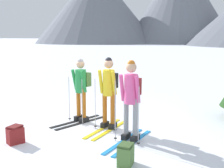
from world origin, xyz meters
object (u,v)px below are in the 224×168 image
Objects in this scene: skier_in_green at (81,87)px; skier_in_pink at (131,96)px; skier_in_yellow at (109,89)px; backpack_on_snow_front at (15,135)px; backpack_on_snow_beside at (126,155)px.

skier_in_pink is (1.64, -0.75, 0.05)m from skier_in_green.
backpack_on_snow_front is at bearing -129.49° from skier_in_yellow.
skier_in_pink is 2.56m from backpack_on_snow_front.
skier_in_pink is at bearing 27.61° from backpack_on_snow_front.
skier_in_pink is at bearing -24.61° from skier_in_green.
skier_in_yellow is at bearing 144.08° from skier_in_pink.
skier_in_pink reaches higher than skier_in_green.
skier_in_yellow is 4.56× the size of backpack_on_snow_beside.
skier_in_yellow is at bearing -12.64° from skier_in_green.
skier_in_green is at bearing 136.35° from backpack_on_snow_beside.
skier_in_green is 0.90m from skier_in_yellow.
skier_in_pink is 4.42× the size of backpack_on_snow_front.
skier_in_green is 0.96× the size of skier_in_yellow.
skier_in_pink is at bearing -35.92° from skier_in_yellow.
skier_in_pink is 4.57× the size of backpack_on_snow_beside.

